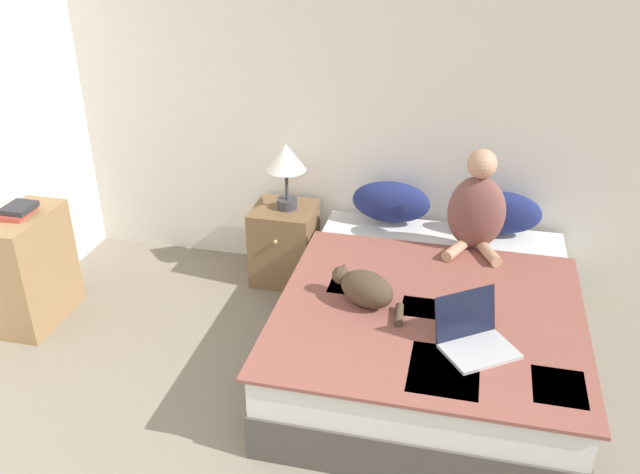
{
  "coord_description": "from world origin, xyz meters",
  "views": [
    {
      "loc": [
        0.48,
        -0.93,
        2.54
      ],
      "look_at": [
        -0.27,
        2.24,
        0.85
      ],
      "focal_mm": 38.0,
      "sensor_mm": 36.0,
      "label": 1
    }
  ],
  "objects_px": {
    "pillow_near": "(391,202)",
    "table_lamp": "(286,162)",
    "bookshelf": "(32,269)",
    "laptop_open": "(474,338)",
    "cat_tabby": "(365,288)",
    "book_stack_top": "(19,210)",
    "person_sitting": "(477,208)",
    "pillow_far": "(500,212)",
    "bed": "(429,329)",
    "nightstand": "(285,243)"
  },
  "relations": [
    {
      "from": "pillow_near",
      "to": "person_sitting",
      "type": "xyz_separation_m",
      "value": [
        0.56,
        -0.26,
        0.13
      ]
    },
    {
      "from": "laptop_open",
      "to": "bookshelf",
      "type": "relative_size",
      "value": 0.6
    },
    {
      "from": "pillow_far",
      "to": "bookshelf",
      "type": "xyz_separation_m",
      "value": [
        -2.87,
        -0.96,
        -0.26
      ]
    },
    {
      "from": "cat_tabby",
      "to": "table_lamp",
      "type": "bearing_deg",
      "value": -28.39
    },
    {
      "from": "pillow_near",
      "to": "book_stack_top",
      "type": "distance_m",
      "value": 2.36
    },
    {
      "from": "nightstand",
      "to": "table_lamp",
      "type": "relative_size",
      "value": 1.19
    },
    {
      "from": "bed",
      "to": "bookshelf",
      "type": "bearing_deg",
      "value": -177.56
    },
    {
      "from": "table_lamp",
      "to": "book_stack_top",
      "type": "xyz_separation_m",
      "value": [
        -1.44,
        -0.88,
        -0.11
      ]
    },
    {
      "from": "laptop_open",
      "to": "bookshelf",
      "type": "bearing_deg",
      "value": 136.94
    },
    {
      "from": "nightstand",
      "to": "table_lamp",
      "type": "height_order",
      "value": "table_lamp"
    },
    {
      "from": "bookshelf",
      "to": "table_lamp",
      "type": "bearing_deg",
      "value": 31.45
    },
    {
      "from": "cat_tabby",
      "to": "bookshelf",
      "type": "relative_size",
      "value": 0.57
    },
    {
      "from": "pillow_near",
      "to": "table_lamp",
      "type": "relative_size",
      "value": 1.13
    },
    {
      "from": "bookshelf",
      "to": "book_stack_top",
      "type": "height_order",
      "value": "book_stack_top"
    },
    {
      "from": "table_lamp",
      "to": "bookshelf",
      "type": "height_order",
      "value": "table_lamp"
    },
    {
      "from": "person_sitting",
      "to": "table_lamp",
      "type": "xyz_separation_m",
      "value": [
        -1.27,
        0.17,
        0.13
      ]
    },
    {
      "from": "pillow_near",
      "to": "person_sitting",
      "type": "distance_m",
      "value": 0.63
    },
    {
      "from": "table_lamp",
      "to": "bookshelf",
      "type": "relative_size",
      "value": 0.62
    },
    {
      "from": "pillow_far",
      "to": "table_lamp",
      "type": "relative_size",
      "value": 1.13
    },
    {
      "from": "cat_tabby",
      "to": "book_stack_top",
      "type": "relative_size",
      "value": 1.89
    },
    {
      "from": "pillow_near",
      "to": "person_sitting",
      "type": "bearing_deg",
      "value": -24.36
    },
    {
      "from": "pillow_near",
      "to": "book_stack_top",
      "type": "relative_size",
      "value": 2.32
    },
    {
      "from": "pillow_near",
      "to": "bed",
      "type": "bearing_deg",
      "value": -67.22
    },
    {
      "from": "bed",
      "to": "cat_tabby",
      "type": "relative_size",
      "value": 4.56
    },
    {
      "from": "pillow_near",
      "to": "table_lamp",
      "type": "xyz_separation_m",
      "value": [
        -0.71,
        -0.08,
        0.26
      ]
    },
    {
      "from": "nightstand",
      "to": "cat_tabby",
      "type": "bearing_deg",
      "value": -52.71
    },
    {
      "from": "pillow_near",
      "to": "nightstand",
      "type": "bearing_deg",
      "value": -173.35
    },
    {
      "from": "pillow_near",
      "to": "table_lamp",
      "type": "distance_m",
      "value": 0.76
    },
    {
      "from": "cat_tabby",
      "to": "bookshelf",
      "type": "distance_m",
      "value": 2.17
    },
    {
      "from": "person_sitting",
      "to": "laptop_open",
      "type": "relative_size",
      "value": 1.44
    },
    {
      "from": "nightstand",
      "to": "book_stack_top",
      "type": "xyz_separation_m",
      "value": [
        -1.42,
        -0.88,
        0.51
      ]
    },
    {
      "from": "pillow_far",
      "to": "nightstand",
      "type": "bearing_deg",
      "value": -176.63
    },
    {
      "from": "pillow_far",
      "to": "cat_tabby",
      "type": "xyz_separation_m",
      "value": [
        -0.71,
        -1.06,
        -0.05
      ]
    },
    {
      "from": "laptop_open",
      "to": "bookshelf",
      "type": "height_order",
      "value": "same"
    },
    {
      "from": "person_sitting",
      "to": "book_stack_top",
      "type": "relative_size",
      "value": 2.87
    },
    {
      "from": "bookshelf",
      "to": "laptop_open",
      "type": "bearing_deg",
      "value": -7.4
    },
    {
      "from": "table_lamp",
      "to": "bed",
      "type": "bearing_deg",
      "value": -35.94
    },
    {
      "from": "bed",
      "to": "cat_tabby",
      "type": "bearing_deg",
      "value": -150.21
    },
    {
      "from": "cat_tabby",
      "to": "pillow_far",
      "type": "bearing_deg",
      "value": -98.58
    },
    {
      "from": "laptop_open",
      "to": "cat_tabby",
      "type": "bearing_deg",
      "value": 120.51
    },
    {
      "from": "laptop_open",
      "to": "nightstand",
      "type": "bearing_deg",
      "value": 101.57
    },
    {
      "from": "person_sitting",
      "to": "pillow_far",
      "type": "bearing_deg",
      "value": 58.42
    },
    {
      "from": "cat_tabby",
      "to": "laptop_open",
      "type": "xyz_separation_m",
      "value": [
        0.6,
        -0.26,
        -0.04
      ]
    },
    {
      "from": "pillow_near",
      "to": "bookshelf",
      "type": "xyz_separation_m",
      "value": [
        -2.15,
        -0.96,
        -0.26
      ]
    },
    {
      "from": "nightstand",
      "to": "pillow_near",
      "type": "bearing_deg",
      "value": 6.65
    },
    {
      "from": "bed",
      "to": "pillow_far",
      "type": "relative_size",
      "value": 3.72
    },
    {
      "from": "pillow_near",
      "to": "book_stack_top",
      "type": "bearing_deg",
      "value": -155.91
    },
    {
      "from": "pillow_far",
      "to": "laptop_open",
      "type": "height_order",
      "value": "pillow_far"
    },
    {
      "from": "cat_tabby",
      "to": "bookshelf",
      "type": "height_order",
      "value": "bookshelf"
    },
    {
      "from": "book_stack_top",
      "to": "pillow_near",
      "type": "bearing_deg",
      "value": 24.09
    }
  ]
}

